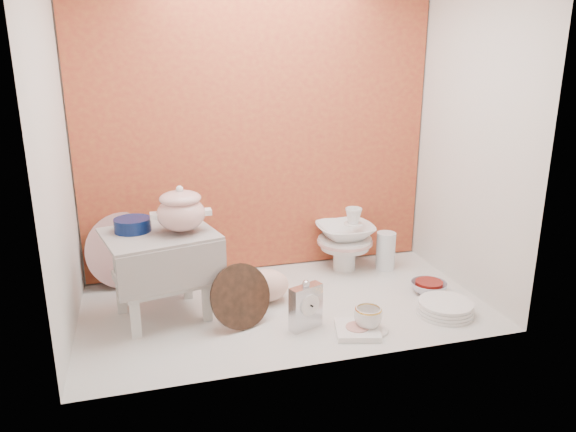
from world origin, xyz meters
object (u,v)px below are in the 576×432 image
Objects in this scene: soup_tureen at (181,209)px; plush_pig at (265,285)px; gold_rim_teacup at (368,318)px; dinner_plate_stack at (445,308)px; porcelain_tower at (345,239)px; floral_platter at (125,250)px; crystal_bowl at (429,288)px; step_stool at (162,275)px; mantel_clock at (306,305)px; blue_white_vase at (164,264)px.

plush_pig is (0.36, 0.03, -0.40)m from soup_tureen.
soup_tureen reaches higher than gold_rim_teacup.
porcelain_tower is at bearing 111.38° from dinner_plate_stack.
floral_platter is 1.48m from crystal_bowl.
step_stool is 2.10× the size of mantel_clock.
floral_platter is at bearing 98.29° from step_stool.
crystal_bowl is at bearing -18.29° from step_stool.
floral_platter reaches higher than blue_white_vase.
floral_platter reaches higher than crystal_bowl.
mantel_clock reaches higher than gold_rim_teacup.
gold_rim_teacup is at bearing -52.77° from plush_pig.
step_stool is 0.31m from soup_tureen.
dinner_plate_stack reaches higher than crystal_bowl.
floral_platter is at bearing 115.51° from mantel_clock.
soup_tureen is 0.51m from blue_white_vase.
plush_pig is (0.46, 0.01, -0.11)m from step_stool.
step_stool is 1.83× the size of soup_tureen.
dinner_plate_stack is at bearing -26.10° from mantel_clock.
mantel_clock is 0.75× the size of plush_pig.
dinner_plate_stack is (1.19, -0.32, -0.16)m from step_stool.
soup_tureen is 0.54m from plush_pig.
step_stool is 1.18× the size of floral_platter.
blue_white_vase reaches higher than dinner_plate_stack.
step_stool is 1.94× the size of blue_white_vase.
plush_pig reaches higher than dinner_plate_stack.
soup_tureen is 2.11× the size of gold_rim_teacup.
soup_tureen is at bearing -26.45° from step_stool.
soup_tureen is at bearing 129.78° from mantel_clock.
soup_tureen reaches higher than plush_pig.
soup_tureen is at bearing 164.89° from dinner_plate_stack.
soup_tureen reaches higher than mantel_clock.
soup_tureen reaches higher than dinner_plate_stack.
dinner_plate_stack is at bearing -27.54° from floral_platter.
mantel_clock is 1.23× the size of crystal_bowl.
step_stool is 2.58× the size of crystal_bowl.
step_stool is 1.31× the size of porcelain_tower.
soup_tureen is 0.97× the size of dinner_plate_stack.
mantel_clock is 0.70m from crystal_bowl.
gold_rim_teacup is (0.24, -0.09, -0.05)m from mantel_clock.
floral_platter is at bearing 160.74° from crystal_bowl.
dinner_plate_stack is at bearing -15.11° from soup_tureen.
porcelain_tower is at bearing 19.97° from soup_tureen.
soup_tureen is at bearing -78.36° from blue_white_vase.
dinner_plate_stack is 0.22m from crystal_bowl.
dinner_plate_stack is (1.10, -0.30, -0.46)m from soup_tureen.
blue_white_vase is (0.02, 0.32, -0.08)m from step_stool.
floral_platter is 1.22m from gold_rim_teacup.
gold_rim_teacup is at bearing -25.51° from soup_tureen.
soup_tureen is at bearing 154.49° from gold_rim_teacup.
crystal_bowl is (1.14, -0.08, -0.46)m from soup_tureen.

